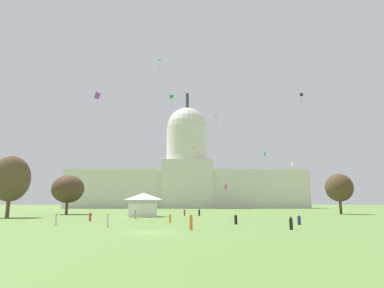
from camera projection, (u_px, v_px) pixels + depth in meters
The scene contains 31 objects.
ground_plane at pixel (149, 233), 35.48m from camera, with size 800.00×800.00×0.00m, color olive.
capitol_building at pixel (187, 176), 187.73m from camera, with size 132.65×25.17×67.35m.
event_tent at pixel (144, 205), 75.95m from camera, with size 7.02×7.78×5.43m.
tree_west_mid at pixel (11, 179), 71.83m from camera, with size 9.50×8.34×13.37m.
tree_west_near at pixel (68, 189), 90.87m from camera, with size 12.54×12.41×10.70m.
tree_east_mid at pixel (339, 188), 91.86m from camera, with size 8.24×8.12×11.15m.
person_orange_front_center at pixel (170, 218), 53.26m from camera, with size 0.47×0.47×1.46m.
person_white_near_tree_west at pixel (56, 220), 47.84m from camera, with size 0.48×0.48×1.55m.
person_black_edge_east at pixel (199, 213), 80.74m from camera, with size 0.57×0.57×1.67m.
person_white_near_tent at pixel (108, 221), 43.85m from camera, with size 0.48×0.48×1.79m.
person_navy_front_left at pixel (299, 220), 48.21m from camera, with size 0.65×0.65×1.49m.
person_orange_aisle_center at pixel (191, 223), 39.30m from camera, with size 0.52×0.52×1.80m.
person_black_near_tree_east at pixel (236, 220), 49.40m from camera, with size 0.44×0.44×1.54m.
person_maroon_back_left at pixel (184, 213), 81.28m from camera, with size 0.43×0.43×1.59m.
person_tan_mid_center at pixel (135, 215), 65.69m from camera, with size 0.54×0.54×1.78m.
person_red_mid_right at pixel (90, 217), 57.81m from camera, with size 0.50×0.50×1.62m.
person_black_edge_west at pixel (291, 224), 39.50m from camera, with size 0.53×0.53×1.62m.
kite_turquoise_mid at pixel (265, 155), 117.63m from camera, with size 0.74×0.55×3.98m.
kite_pink_low at pixel (160, 174), 143.14m from camera, with size 1.58×1.17×0.38m.
kite_red_mid at pixel (194, 149), 146.94m from camera, with size 1.59×0.90×3.39m.
kite_black_high at pixel (302, 95), 99.44m from camera, with size 1.06×1.06×3.02m.
kite_violet_mid at pixel (97, 96), 65.38m from camera, with size 1.19×0.72×1.42m.
kite_cyan_high at pixel (160, 61), 91.30m from camera, with size 1.42×1.15×4.27m.
kite_white_mid at pixel (145, 156), 136.91m from camera, with size 0.95×1.25×2.77m.
kite_orange_mid at pixel (70, 151), 115.53m from camera, with size 0.76×0.46×1.39m.
kite_magenta_low at pixel (226, 187), 109.15m from camera, with size 1.02×1.06×2.93m.
kite_lime_low at pixel (292, 166), 108.13m from camera, with size 0.84×0.84×4.75m.
kite_gold_high at pixel (256, 101), 142.60m from camera, with size 1.62×1.82×3.29m.
kite_yellow_high at pixel (110, 97), 139.48m from camera, with size 0.49×0.54×4.26m.
kite_green_mid at pixel (172, 97), 92.48m from camera, with size 1.22×1.28×3.80m.
kite_turquoise_high at pixel (217, 118), 139.61m from camera, with size 1.43×1.64×3.13m.
Camera 1 is at (4.03, -36.70, 3.27)m, focal length 30.76 mm.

